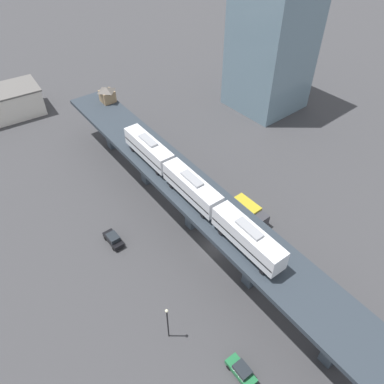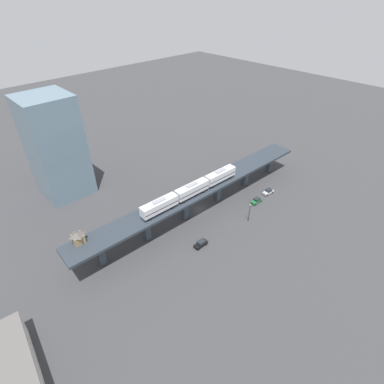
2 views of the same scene
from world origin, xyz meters
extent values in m
plane|color=#38383A|center=(0.00, 0.00, 0.00)|extent=(400.00, 400.00, 0.00)
cube|color=#283039|center=(0.00, 0.00, 8.45)|extent=(13.05, 92.31, 0.80)
cube|color=#333D47|center=(-1.95, -38.45, 4.02)|extent=(1.89, 1.89, 8.05)
cube|color=#333D47|center=(-1.19, -23.47, 4.02)|extent=(1.89, 1.89, 8.05)
cube|color=#333D47|center=(-0.43, -8.49, 4.02)|extent=(1.89, 1.89, 8.05)
cube|color=#333D47|center=(0.33, 6.49, 4.02)|extent=(1.89, 1.89, 8.05)
cube|color=#333D47|center=(1.09, 21.47, 4.02)|extent=(1.89, 1.89, 8.05)
cube|color=#333D47|center=(1.85, 36.45, 4.02)|extent=(1.89, 1.89, 8.05)
cube|color=silver|center=(-1.80, -7.93, 11.39)|extent=(3.40, 12.13, 3.10)
cube|color=black|center=(-1.80, -7.93, 11.09)|extent=(3.43, 11.89, 0.24)
cube|color=gray|center=(-1.80, -7.93, 13.12)|extent=(1.61, 4.27, 0.36)
cylinder|color=black|center=(-3.20, -12.06, 9.27)|extent=(0.26, 0.85, 0.84)
cylinder|color=black|center=(-0.83, -12.18, 9.27)|extent=(0.26, 0.85, 0.84)
cylinder|color=black|center=(-2.78, -3.67, 9.27)|extent=(0.26, 0.85, 0.84)
cylinder|color=black|center=(-0.40, -3.79, 9.27)|extent=(0.26, 0.85, 0.84)
cube|color=silver|center=(-1.17, 4.66, 11.39)|extent=(3.40, 12.13, 3.10)
cube|color=black|center=(-1.17, 4.66, 11.09)|extent=(3.43, 11.89, 0.24)
cube|color=gray|center=(-1.17, 4.66, 13.12)|extent=(1.61, 4.27, 0.36)
cylinder|color=black|center=(-2.57, 0.52, 9.27)|extent=(0.26, 0.85, 0.84)
cylinder|color=black|center=(-0.19, 0.40, 9.27)|extent=(0.26, 0.85, 0.84)
cylinder|color=black|center=(-2.14, 8.91, 9.27)|extent=(0.26, 0.85, 0.84)
cylinder|color=black|center=(0.24, 8.79, 9.27)|extent=(0.26, 0.85, 0.84)
cube|color=silver|center=(-0.53, 17.24, 11.39)|extent=(3.40, 12.13, 3.10)
cube|color=black|center=(-0.53, 17.24, 11.09)|extent=(3.43, 11.89, 0.24)
cube|color=gray|center=(-0.53, 17.24, 13.12)|extent=(1.61, 4.27, 0.36)
cylinder|color=black|center=(-1.93, 13.11, 9.27)|extent=(0.26, 0.85, 0.84)
cylinder|color=black|center=(0.45, 12.98, 9.27)|extent=(0.26, 0.85, 0.84)
cylinder|color=black|center=(-1.50, 21.49, 9.27)|extent=(0.26, 0.85, 0.84)
cylinder|color=black|center=(0.87, 21.37, 9.27)|extent=(0.26, 0.85, 0.84)
cube|color=#8C7251|center=(4.44, 40.27, 10.10)|extent=(2.94, 2.94, 2.50)
pyramid|color=#4C4742|center=(4.44, 40.27, 11.80)|extent=(3.38, 3.38, 0.90)
cube|color=black|center=(-12.56, 12.01, 0.73)|extent=(1.92, 4.45, 0.80)
cube|color=#1E2328|center=(-12.56, 11.86, 1.51)|extent=(1.70, 2.25, 0.76)
cylinder|color=black|center=(-13.45, 10.60, 0.33)|extent=(0.26, 0.67, 0.66)
cylinder|color=black|center=(-11.74, 10.55, 0.33)|extent=(0.26, 0.67, 0.66)
cylinder|color=black|center=(-13.37, 13.46, 0.33)|extent=(0.26, 0.67, 0.66)
cylinder|color=black|center=(-11.66, 13.41, 0.33)|extent=(0.26, 0.67, 0.66)
cube|color=#B7BABF|center=(-11.05, -25.06, 0.73)|extent=(2.41, 4.61, 0.80)
cube|color=#1E2328|center=(-11.07, -25.20, 1.51)|extent=(1.94, 2.41, 0.76)
cylinder|color=black|center=(-12.10, -26.35, 0.33)|extent=(0.33, 0.69, 0.66)
cylinder|color=black|center=(-10.41, -26.59, 0.33)|extent=(0.33, 0.69, 0.66)
cylinder|color=black|center=(-11.70, -23.52, 0.33)|extent=(0.33, 0.69, 0.66)
cylinder|color=black|center=(-10.00, -23.76, 0.33)|extent=(0.33, 0.69, 0.66)
cube|color=#1E6638|center=(-11.32, -17.41, 0.73)|extent=(2.06, 4.50, 0.80)
cube|color=#1E2328|center=(-11.33, -17.56, 1.51)|extent=(1.77, 2.30, 0.76)
cylinder|color=black|center=(-12.26, -18.79, 0.33)|extent=(0.28, 0.67, 0.66)
cylinder|color=black|center=(-10.56, -18.89, 0.33)|extent=(0.28, 0.67, 0.66)
cylinder|color=black|center=(-12.09, -15.93, 0.33)|extent=(0.28, 0.67, 0.66)
cylinder|color=black|center=(-10.38, -16.04, 0.33)|extent=(0.28, 0.67, 0.66)
cube|color=#333338|center=(9.50, -1.56, 1.65)|extent=(2.22, 2.02, 2.30)
cube|color=gold|center=(9.53, 2.04, 1.85)|extent=(2.35, 5.22, 2.70)
cylinder|color=black|center=(8.51, -1.55, 0.50)|extent=(0.36, 1.00, 1.00)
cylinder|color=black|center=(10.49, -1.57, 0.50)|extent=(0.36, 1.00, 1.00)
cylinder|color=black|center=(8.51, 3.61, 0.50)|extent=(0.36, 1.00, 1.00)
cylinder|color=black|center=(10.58, 3.59, 0.50)|extent=(0.36, 1.00, 1.00)
cylinder|color=black|center=(-15.39, -7.41, 3.25)|extent=(0.20, 0.20, 6.50)
sphere|color=beige|center=(-15.39, -7.41, 6.72)|extent=(0.44, 0.44, 0.44)
cube|color=slate|center=(42.39, 27.56, 18.00)|extent=(16.00, 16.00, 36.00)
camera|label=1|loc=(-28.60, -28.38, 50.16)|focal=35.00mm
camera|label=2|loc=(-56.56, 57.99, 64.90)|focal=28.00mm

